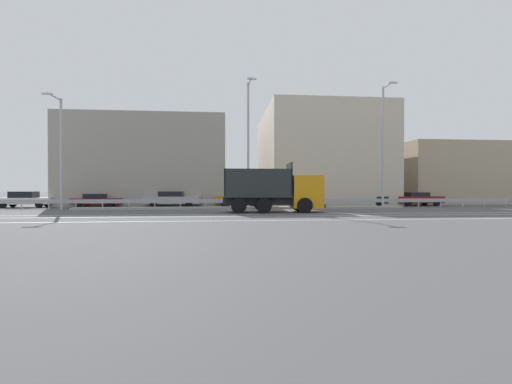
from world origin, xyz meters
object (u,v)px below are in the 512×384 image
median_road_sign (233,195)px  parked_car_6 (417,199)px  parked_car_5 (361,198)px  church_tower (201,164)px  dump_truck (285,194)px  street_lamp_2 (384,142)px  parked_car_0 (25,199)px  street_lamp_0 (60,147)px  street_lamp_1 (248,140)px  parked_car_4 (297,199)px  parked_car_2 (173,199)px  parked_car_1 (98,200)px  parked_car_3 (239,198)px

median_road_sign → parked_car_6: median_road_sign is taller
parked_car_5 → parked_car_6: size_ratio=1.05×
parked_car_6 → church_tower: (-21.94, 18.49, 4.48)m
dump_truck → street_lamp_2: street_lamp_2 is taller
dump_truck → parked_car_5: (8.77, 7.98, -0.56)m
parked_car_0 → street_lamp_0: bearing=45.3°
street_lamp_0 → parked_car_0: bearing=139.4°
street_lamp_1 → parked_car_6: (16.56, 3.70, -4.93)m
street_lamp_2 → parked_car_6: 8.19m
street_lamp_2 → church_tower: size_ratio=0.89×
parked_car_0 → parked_car_4: parked_car_0 is taller
parked_car_2 → parked_car_4: size_ratio=1.07×
parked_car_5 → church_tower: size_ratio=0.42×
street_lamp_1 → parked_car_5: 12.73m
dump_truck → parked_car_1: 17.36m
parked_car_0 → parked_car_3: size_ratio=1.03×
street_lamp_1 → parked_car_2: (-6.57, 3.53, -4.90)m
parked_car_2 → church_tower: church_tower is taller
parked_car_2 → parked_car_4: 11.54m
parked_car_0 → parked_car_4: size_ratio=1.00×
street_lamp_0 → parked_car_5: size_ratio=1.78×
parked_car_1 → parked_car_6: size_ratio=0.93×
street_lamp_2 → church_tower: church_tower is taller
street_lamp_1 → parked_car_1: (-13.18, 3.77, -4.99)m
parked_car_0 → parked_car_4: (24.31, 0.27, -0.01)m
street_lamp_1 → parked_car_4: bearing=40.2°
parked_car_0 → median_road_sign: bearing=73.6°
street_lamp_1 → parked_car_4: size_ratio=2.21×
median_road_sign → parked_car_5: bearing=17.7°
street_lamp_2 → parked_car_2: street_lamp_2 is taller
parked_car_4 → church_tower: church_tower is taller
parked_car_3 → church_tower: bearing=-166.5°
dump_truck → parked_car_2: dump_truck is taller
dump_truck → parked_car_5: 11.88m
parked_car_0 → parked_car_5: size_ratio=0.96×
street_lamp_1 → parked_car_0: 20.36m
street_lamp_0 → parked_car_4: (19.50, 4.39, -4.12)m
street_lamp_1 → parked_car_3: street_lamp_1 is taller
street_lamp_0 → parked_car_3: (13.92, 4.50, -4.05)m
parked_car_1 → parked_car_3: parked_car_3 is taller
median_road_sign → street_lamp_0: street_lamp_0 is taller
street_lamp_2 → parked_car_1: street_lamp_2 is taller
parked_car_3 → street_lamp_0: bearing=-73.5°
dump_truck → parked_car_0: bearing=-108.5°
street_lamp_2 → parked_car_5: bearing=93.4°
median_road_sign → parked_car_3: (0.64, 4.29, -0.33)m
dump_truck → parked_car_1: dump_truck is taller
street_lamp_1 → street_lamp_2: street_lamp_1 is taller
parked_car_4 → parked_car_6: size_ratio=1.01×
parked_car_5 → parked_car_6: parked_car_5 is taller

